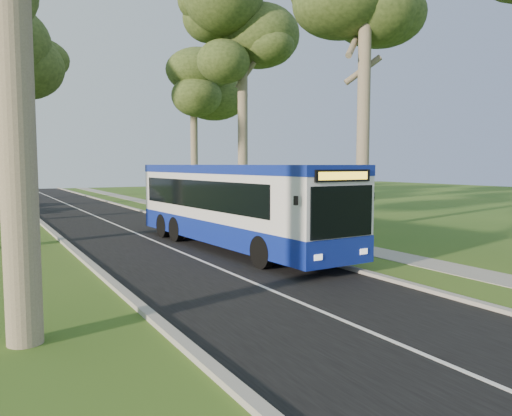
{
  "coord_description": "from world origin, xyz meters",
  "views": [
    {
      "loc": [
        -10.21,
        -13.98,
        3.33
      ],
      "look_at": [
        -0.49,
        3.2,
        1.6
      ],
      "focal_mm": 35.0,
      "sensor_mm": 36.0,
      "label": 1
    }
  ],
  "objects_px": {
    "bus_shelter": "(273,197)",
    "litter_bin": "(221,221)",
    "bus_stop_sign": "(342,219)",
    "bus": "(234,205)"
  },
  "relations": [
    {
      "from": "bus_stop_sign",
      "to": "bus_shelter",
      "type": "xyz_separation_m",
      "value": [
        0.64,
        5.67,
        0.45
      ]
    },
    {
      "from": "bus_stop_sign",
      "to": "litter_bin",
      "type": "height_order",
      "value": "bus_stop_sign"
    },
    {
      "from": "bus_stop_sign",
      "to": "bus_shelter",
      "type": "distance_m",
      "value": 5.72
    },
    {
      "from": "bus",
      "to": "bus_stop_sign",
      "type": "relative_size",
      "value": 5.7
    },
    {
      "from": "bus_shelter",
      "to": "litter_bin",
      "type": "relative_size",
      "value": 3.39
    },
    {
      "from": "bus_stop_sign",
      "to": "litter_bin",
      "type": "bearing_deg",
      "value": 99.51
    },
    {
      "from": "bus_shelter",
      "to": "litter_bin",
      "type": "height_order",
      "value": "bus_shelter"
    },
    {
      "from": "litter_bin",
      "to": "bus",
      "type": "bearing_deg",
      "value": -110.0
    },
    {
      "from": "bus",
      "to": "litter_bin",
      "type": "height_order",
      "value": "bus"
    },
    {
      "from": "bus_stop_sign",
      "to": "bus_shelter",
      "type": "height_order",
      "value": "bus_shelter"
    }
  ]
}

